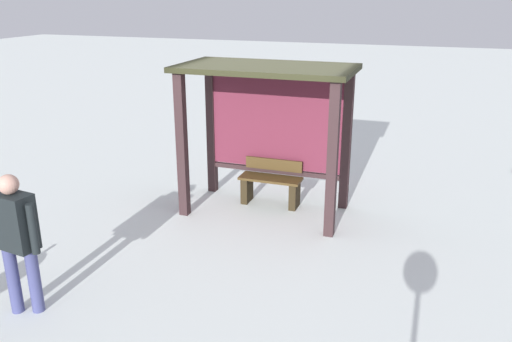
{
  "coord_description": "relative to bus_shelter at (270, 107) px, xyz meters",
  "views": [
    {
      "loc": [
        2.57,
        -7.83,
        3.53
      ],
      "look_at": [
        0.06,
        -0.66,
        0.93
      ],
      "focal_mm": 36.96,
      "sensor_mm": 36.0,
      "label": 1
    }
  ],
  "objects": [
    {
      "name": "ground_plane",
      "position": [
        0.0,
        -0.21,
        -1.74
      ],
      "size": [
        60.0,
        60.0,
        0.0
      ],
      "primitive_type": "plane",
      "color": "white"
    },
    {
      "name": "bus_shelter",
      "position": [
        0.0,
        0.0,
        0.0
      ],
      "size": [
        2.75,
        1.49,
        2.44
      ],
      "color": "#352325",
      "rests_on": "ground"
    },
    {
      "name": "bench_left_inside",
      "position": [
        0.0,
        0.1,
        -1.38
      ],
      "size": [
        1.07,
        0.39,
        0.78
      ],
      "color": "#483519",
      "rests_on": "ground"
    },
    {
      "name": "person_walking",
      "position": [
        -1.67,
        -3.93,
        -0.75
      ],
      "size": [
        0.66,
        0.32,
        1.68
      ],
      "color": "black",
      "rests_on": "ground"
    }
  ]
}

